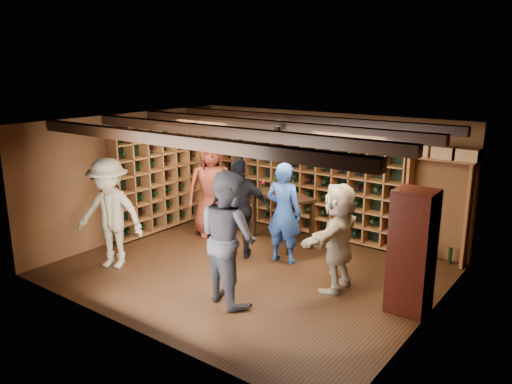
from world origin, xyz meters
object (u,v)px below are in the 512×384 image
Objects in this scene: man_blue_shirt at (284,213)px; guest_khaki at (110,213)px; display_cabinet at (412,254)px; tasting_table at (282,201)px; guest_woman_black at (240,209)px; man_grey_suit at (228,237)px; guest_beige at (338,237)px; guest_red_floral at (211,188)px.

guest_khaki is at bearing 33.13° from man_blue_shirt.
tasting_table is (-3.01, 1.27, 0.00)m from display_cabinet.
display_cabinet is 0.97× the size of man_blue_shirt.
tasting_table is at bearing -132.72° from guest_woman_black.
guest_khaki is (-1.51, -1.66, 0.04)m from guest_woman_black.
guest_khaki is at bearing 21.14° from man_grey_suit.
guest_beige is 1.17× the size of tasting_table.
guest_khaki is (-2.46, -0.19, -0.03)m from man_grey_suit.
guest_red_floral is at bearing -59.37° from guest_woman_black.
guest_woman_black is 2.25m from guest_khaki.
display_cabinet is 0.88× the size of guest_red_floral.
man_blue_shirt is 0.80m from guest_woman_black.
guest_khaki is 3.23m from tasting_table.
guest_woman_black is (-3.20, 0.19, 0.06)m from display_cabinet.
guest_woman_black is 2.05m from guest_beige.
guest_beige is at bearing 142.77° from guest_woman_black.
display_cabinet is at bearing 143.87° from guest_woman_black.
guest_red_floral is at bearing 61.39° from guest_khaki.
guest_woman_black reaches higher than tasting_table.
man_grey_suit is 1.71m from guest_beige.
guest_khaki reaches higher than guest_woman_black.
display_cabinet is 0.88× the size of man_grey_suit.
guest_khaki is (-4.72, -1.47, 0.10)m from display_cabinet.
guest_beige is at bearing -11.80° from tasting_table.
display_cabinet reaches higher than tasting_table.
display_cabinet is at bearing -59.61° from guest_red_floral.
guest_red_floral reaches higher than tasting_table.
guest_beige is (-1.16, 0.03, -0.00)m from display_cabinet.
guest_woman_black is at bearing -97.04° from guest_beige.
tasting_table is (-0.56, 0.78, -0.04)m from man_blue_shirt.
guest_beige reaches higher than tasting_table.
tasting_table is (-0.76, 2.55, -0.13)m from man_grey_suit.
display_cabinet is at bearing 86.01° from guest_beige.
guest_red_floral is 1.36× the size of tasting_table.
man_blue_shirt is 1.38m from guest_beige.
display_cabinet is 2.60m from man_grey_suit.
man_grey_suit is at bearing -93.18° from guest_red_floral.
man_grey_suit is at bearing -51.56° from tasting_table.
man_grey_suit reaches higher than guest_woman_black.
guest_red_floral reaches higher than man_blue_shirt.
guest_red_floral is (-2.17, 2.08, 0.00)m from man_grey_suit.
display_cabinet is 2.50m from man_blue_shirt.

